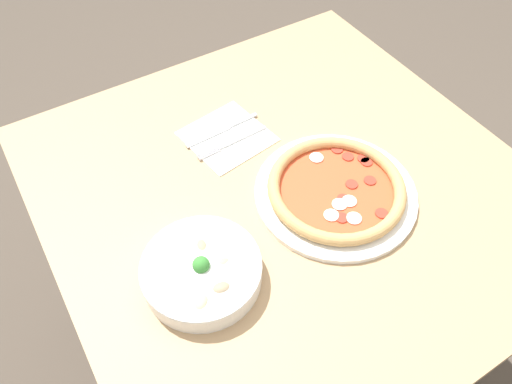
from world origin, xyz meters
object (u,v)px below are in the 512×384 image
(bowl, at_px, (202,270))
(knife, at_px, (225,128))
(pizza, at_px, (336,190))
(fork, at_px, (233,142))

(bowl, height_order, knife, bowl)
(pizza, height_order, bowl, bowl)
(fork, distance_m, knife, 0.05)
(fork, bearing_deg, bowl, 48.63)
(pizza, distance_m, bowl, 0.33)
(fork, bearing_deg, pizza, 111.37)
(pizza, bearing_deg, fork, 23.67)
(fork, bearing_deg, knife, -99.84)
(pizza, distance_m, fork, 0.27)
(fork, xyz_separation_m, knife, (0.05, -0.01, -0.00))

